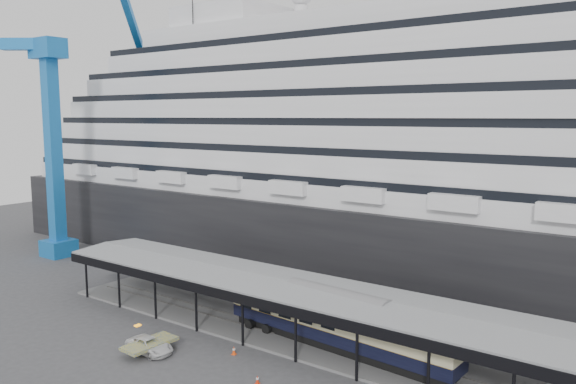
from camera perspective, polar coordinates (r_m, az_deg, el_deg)
ground at (r=49.96m, az=-2.68°, el=-16.39°), size 200.00×200.00×0.00m
cruise_ship at (r=73.40m, az=13.07°, el=5.91°), size 130.00×30.00×43.90m
platform_canopy at (r=52.79m, az=0.76°, el=-12.26°), size 56.00×9.18×5.30m
crane_blue at (r=86.90m, az=-22.22°, el=6.85°), size 22.63×19.19×47.60m
port_truck at (r=51.92m, az=-13.87°, el=-14.88°), size 4.76×2.38×1.29m
pullman_carriage at (r=50.43m, az=4.96°, el=-12.85°), size 22.91×4.68×22.34m
traffic_cone_left at (r=50.44m, az=-5.51°, el=-15.71°), size 0.43×0.43×0.75m
traffic_cone_mid at (r=45.44m, az=-3.13°, el=-18.48°), size 0.39×0.39×0.68m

